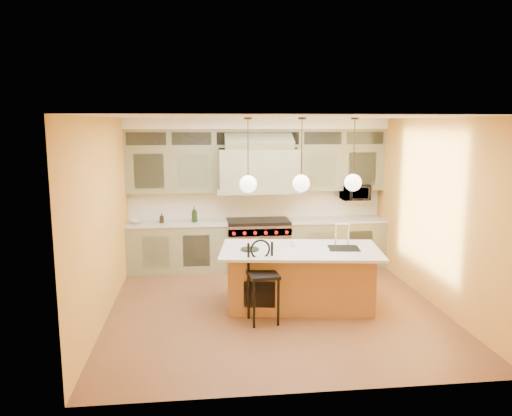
{
  "coord_description": "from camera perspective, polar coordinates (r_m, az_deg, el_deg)",
  "views": [
    {
      "loc": [
        -1.11,
        -7.27,
        2.82
      ],
      "look_at": [
        -0.21,
        0.7,
        1.44
      ],
      "focal_mm": 35.0,
      "sensor_mm": 36.0,
      "label": 1
    }
  ],
  "objects": [
    {
      "name": "pendant_left",
      "position": [
        7.39,
        -0.91,
        2.98
      ],
      "size": [
        0.26,
        0.26,
        1.11
      ],
      "color": "#2D2319",
      "rests_on": "ceiling"
    },
    {
      "name": "pendant_right",
      "position": [
        7.71,
        11.03,
        3.08
      ],
      "size": [
        0.26,
        0.26,
        1.11
      ],
      "color": "#2D2319",
      "rests_on": "ceiling"
    },
    {
      "name": "wall_left",
      "position": [
        7.53,
        -16.99,
        -1.17
      ],
      "size": [
        0.0,
        5.0,
        5.0
      ],
      "primitive_type": "plane",
      "rotation": [
        1.57,
        0.0,
        1.57
      ],
      "color": "gold",
      "rests_on": "ground"
    },
    {
      "name": "back_cabinetry",
      "position": [
        9.67,
        0.19,
        1.48
      ],
      "size": [
        5.0,
        0.77,
        2.9
      ],
      "color": "gray",
      "rests_on": "floor"
    },
    {
      "name": "microwave",
      "position": [
        10.1,
        11.25,
        1.76
      ],
      "size": [
        0.54,
        0.37,
        0.3
      ],
      "primitive_type": "imported",
      "color": "black",
      "rests_on": "back_cabinetry"
    },
    {
      "name": "fruit_bowl",
      "position": [
        9.68,
        -13.41,
        -1.52
      ],
      "size": [
        0.31,
        0.31,
        0.07
      ],
      "primitive_type": "imported",
      "rotation": [
        0.0,
        0.0,
        -0.16
      ],
      "color": "silver",
      "rests_on": "back_cabinetry"
    },
    {
      "name": "floor",
      "position": [
        7.88,
        2.11,
        -11.23
      ],
      "size": [
        5.0,
        5.0,
        0.0
      ],
      "primitive_type": "plane",
      "color": "brown",
      "rests_on": "ground"
    },
    {
      "name": "ceiling",
      "position": [
        7.36,
        2.25,
        10.36
      ],
      "size": [
        5.0,
        5.0,
        0.0
      ],
      "primitive_type": "plane",
      "rotation": [
        3.14,
        0.0,
        0.0
      ],
      "color": "white",
      "rests_on": "wall_back"
    },
    {
      "name": "pendant_center",
      "position": [
        7.51,
        5.19,
        3.05
      ],
      "size": [
        0.26,
        0.26,
        1.11
      ],
      "color": "#2D2319",
      "rests_on": "ceiling"
    },
    {
      "name": "oil_bottle_a",
      "position": [
        9.59,
        -7.06,
        -0.72
      ],
      "size": [
        0.12,
        0.12,
        0.3
      ],
      "primitive_type": "imported",
      "rotation": [
        0.0,
        0.0,
        -0.03
      ],
      "color": "black",
      "rests_on": "back_cabinetry"
    },
    {
      "name": "wall_right",
      "position": [
        8.24,
        19.64,
        -0.4
      ],
      "size": [
        0.0,
        5.0,
        5.0
      ],
      "primitive_type": "plane",
      "rotation": [
        1.57,
        0.0,
        -1.57
      ],
      "color": "gold",
      "rests_on": "ground"
    },
    {
      "name": "wall_back",
      "position": [
        9.93,
        0.01,
        1.81
      ],
      "size": [
        5.0,
        0.0,
        5.0
      ],
      "primitive_type": "plane",
      "rotation": [
        1.57,
        0.0,
        0.0
      ],
      "color": "gold",
      "rests_on": "ground"
    },
    {
      "name": "kitchen_island",
      "position": [
        7.82,
        5.06,
        -7.77
      ],
      "size": [
        2.56,
        1.59,
        1.35
      ],
      "rotation": [
        0.0,
        0.0,
        -0.14
      ],
      "color": "#A7723B",
      "rests_on": "floor"
    },
    {
      "name": "cup",
      "position": [
        7.8,
        4.23,
        -4.06
      ],
      "size": [
        0.1,
        0.1,
        0.09
      ],
      "primitive_type": "imported",
      "rotation": [
        0.0,
        0.0,
        0.09
      ],
      "color": "white",
      "rests_on": "kitchen_island"
    },
    {
      "name": "counter_stool",
      "position": [
        7.13,
        0.77,
        -7.8
      ],
      "size": [
        0.46,
        0.46,
        1.17
      ],
      "rotation": [
        0.0,
        0.0,
        0.12
      ],
      "color": "black",
      "rests_on": "floor"
    },
    {
      "name": "range",
      "position": [
        9.77,
        0.25,
        -4.09
      ],
      "size": [
        1.2,
        0.74,
        0.96
      ],
      "color": "silver",
      "rests_on": "floor"
    },
    {
      "name": "wall_front",
      "position": [
        5.09,
        6.43,
        -5.94
      ],
      "size": [
        5.0,
        0.0,
        5.0
      ],
      "primitive_type": "plane",
      "rotation": [
        -1.57,
        0.0,
        0.0
      ],
      "color": "gold",
      "rests_on": "ground"
    },
    {
      "name": "oil_bottle_b",
      "position": [
        9.62,
        -10.73,
        -1.14
      ],
      "size": [
        0.09,
        0.09,
        0.18
      ],
      "primitive_type": "imported",
      "rotation": [
        0.0,
        0.0,
        0.06
      ],
      "color": "black",
      "rests_on": "back_cabinetry"
    }
  ]
}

